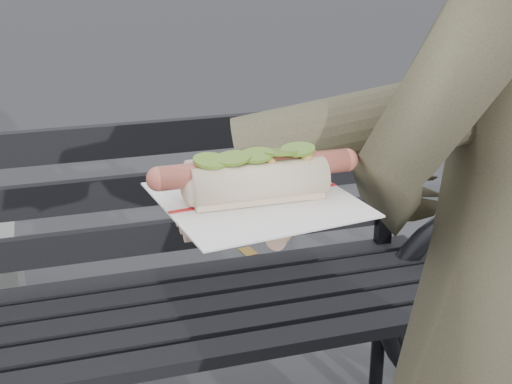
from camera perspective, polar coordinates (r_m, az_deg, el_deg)
park_bench at (r=1.70m, az=-9.06°, el=-7.16°), size 1.50×0.44×0.88m
person at (r=1.07m, az=19.54°, el=-7.99°), size 0.70×0.57×1.65m
held_hotdog at (r=0.85m, az=11.37°, el=4.81°), size 0.63×0.30×0.20m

